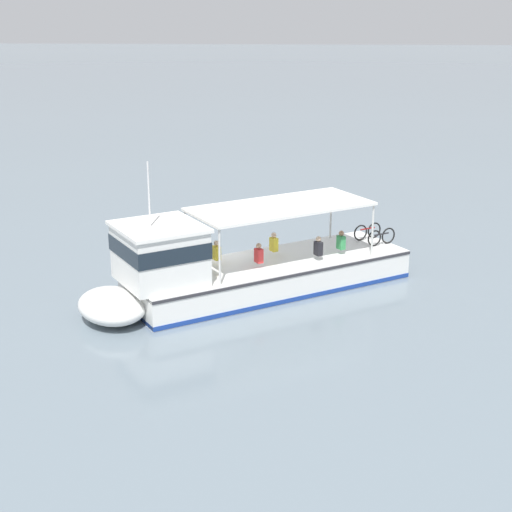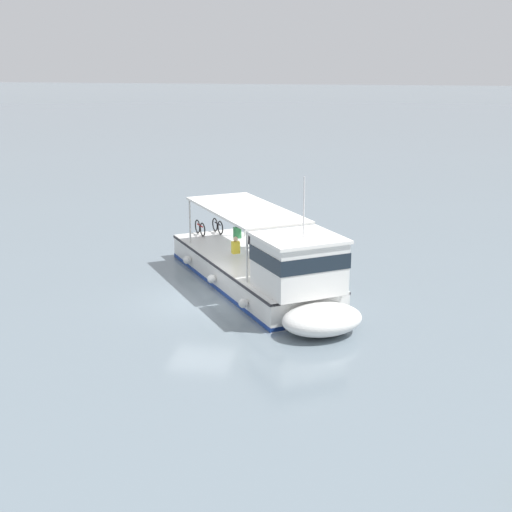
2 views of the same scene
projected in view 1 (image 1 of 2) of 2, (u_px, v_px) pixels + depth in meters
The scene contains 2 objects.
ground_plane at pixel (210, 274), 30.36m from camera, with size 400.00×400.00×0.00m, color slate.
ferry_main at pixel (232, 270), 27.66m from camera, with size 12.27×9.67×5.32m.
Camera 1 is at (-3.88, 28.43, 10.11)m, focal length 53.41 mm.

